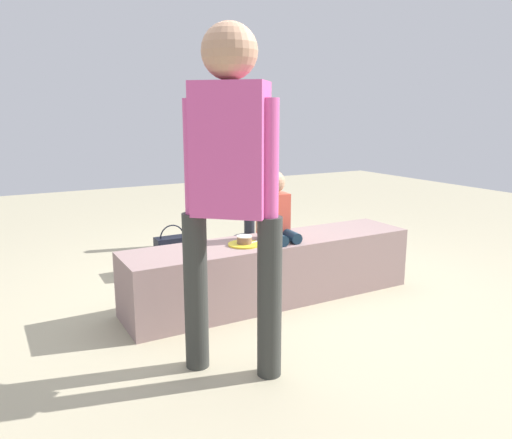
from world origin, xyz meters
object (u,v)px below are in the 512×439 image
party_cup_red (168,279)px  cake_box_white (144,266)px  adult_standing (231,172)px  water_bottle_far_side (285,238)px  cake_plate (244,242)px  child_seated (275,209)px  water_bottle_near_gift (202,270)px  handbag_black_leather (173,248)px  gift_bag (314,251)px

party_cup_red → cake_box_white: bearing=101.2°
adult_standing → water_bottle_far_side: 2.62m
cake_box_white → cake_plate: bearing=-69.1°
child_seated → water_bottle_near_gift: bearing=120.4°
adult_standing → cake_plate: bearing=58.0°
cake_plate → handbag_black_leather: cake_plate is taller
child_seated → handbag_black_leather: (-0.31, 1.27, -0.54)m
child_seated → water_bottle_far_side: size_ratio=2.28×
child_seated → adult_standing: 1.13m
adult_standing → water_bottle_far_side: bearing=51.2°
child_seated → adult_standing: adult_standing is taller
adult_standing → water_bottle_near_gift: adult_standing is taller
gift_bag → party_cup_red: size_ratio=3.37×
child_seated → cake_plate: bearing=-170.9°
water_bottle_far_side → cake_box_white: 1.47m
gift_bag → party_cup_red: (-1.21, 0.22, -0.11)m
cake_plate → cake_box_white: 1.18m
child_seated → cake_box_white: bearing=123.6°
water_bottle_near_gift → water_bottle_far_side: water_bottle_near_gift is taller
child_seated → party_cup_red: child_seated is taller
adult_standing → handbag_black_leather: (0.41, 2.04, -0.92)m
water_bottle_near_gift → cake_box_white: water_bottle_near_gift is taller
cake_box_white → party_cup_red: bearing=-78.8°
adult_standing → party_cup_red: size_ratio=15.64×
adult_standing → handbag_black_leather: adult_standing is taller
party_cup_red → cake_box_white: 0.39m
child_seated → water_bottle_near_gift: (-0.33, 0.56, -0.55)m
child_seated → water_bottle_near_gift: size_ratio=2.12×
water_bottle_far_side → party_cup_red: bearing=-159.5°
cake_plate → handbag_black_leather: bearing=92.1°
adult_standing → cake_box_white: adult_standing is taller
water_bottle_far_side → handbag_black_leather: bearing=173.0°
water_bottle_near_gift → party_cup_red: size_ratio=2.08×
cake_plate → water_bottle_far_side: bearing=47.6°
cake_box_white → adult_standing: bearing=-92.0°
cake_plate → water_bottle_far_side: (1.07, 1.17, -0.36)m
adult_standing → water_bottle_far_side: adult_standing is taller
water_bottle_far_side → cake_plate: bearing=-132.4°
party_cup_red → handbag_black_leather: bearing=67.5°
water_bottle_far_side → child_seated: bearing=-125.5°
gift_bag → cake_box_white: gift_bag is taller
child_seated → gift_bag: bearing=31.9°
water_bottle_far_side → party_cup_red: size_ratio=1.93×
water_bottle_near_gift → cake_box_white: bearing=127.5°
child_seated → cake_plate: 0.33m
gift_bag → handbag_black_leather: (-0.94, 0.87, -0.05)m
gift_bag → cake_plate: bearing=-154.1°
child_seated → handbag_black_leather: child_seated is taller
adult_standing → party_cup_red: adult_standing is taller
child_seated → water_bottle_near_gift: 0.85m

